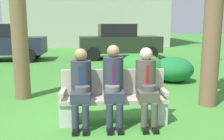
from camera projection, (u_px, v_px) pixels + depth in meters
name	position (u px, v px, depth m)	size (l,w,h in m)	color
ground_plane	(102.00, 120.00, 4.57)	(80.00, 80.00, 0.00)	#3E8131
park_bench	(113.00, 98.00, 4.42)	(1.79, 0.44, 0.90)	#B7AD9E
seated_man_left	(81.00, 84.00, 4.21)	(0.34, 0.72, 1.28)	#2D3342
seated_man_middle	(113.00, 82.00, 4.24)	(0.34, 0.72, 1.34)	#2D3342
seated_man_right	(147.00, 83.00, 4.27)	(0.34, 0.72, 1.29)	#4C473D
shrub_near_bench	(173.00, 69.00, 7.53)	(1.17, 1.08, 0.73)	#1D6D34
shrub_mid_lawn	(141.00, 67.00, 7.57)	(1.33, 1.22, 0.83)	#2B7B2F
parked_car_near	(0.00, 42.00, 11.80)	(3.93, 1.76, 1.68)	#1E2338
parked_car_far	(119.00, 41.00, 12.56)	(4.03, 2.00, 1.68)	#232D1E
street_lamp	(207.00, 14.00, 10.43)	(0.24, 0.24, 3.38)	black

